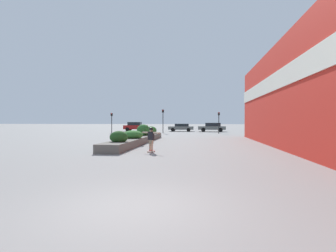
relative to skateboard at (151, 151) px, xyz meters
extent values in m
plane|color=gray|center=(1.55, -9.86, -0.07)|extent=(300.00, 300.00, 0.00)
cube|color=red|center=(8.24, 0.07, 3.49)|extent=(0.60, 32.44, 7.11)
cube|color=silver|center=(7.90, 5.25, 4.48)|extent=(0.06, 22.09, 1.20)
cube|color=#605B54|center=(-2.28, 6.22, 0.20)|extent=(1.49, 15.13, 0.53)
ellipsoid|color=#234C1E|center=(-2.25, 0.85, 0.76)|extent=(1.16, 1.05, 0.79)
ellipsoid|color=#33702D|center=(-2.26, 4.23, 0.72)|extent=(1.61, 1.42, 0.69)
ellipsoid|color=#286028|center=(-2.35, 8.36, 0.90)|extent=(1.22, 1.31, 1.15)
ellipsoid|color=#33702D|center=(-2.32, 11.96, 0.79)|extent=(1.15, 0.97, 0.86)
cube|color=maroon|center=(0.00, 0.00, 0.02)|extent=(0.45, 0.59, 0.01)
cylinder|color=beige|center=(0.01, 0.21, -0.04)|extent=(0.08, 0.08, 0.06)
cylinder|color=beige|center=(0.17, 0.13, -0.04)|extent=(0.08, 0.08, 0.06)
cylinder|color=beige|center=(-0.17, -0.13, -0.04)|extent=(0.08, 0.08, 0.06)
cylinder|color=beige|center=(-0.01, -0.21, -0.04)|extent=(0.08, 0.08, 0.06)
cylinder|color=tan|center=(-0.07, 0.03, 0.34)|extent=(0.16, 0.16, 0.63)
cylinder|color=tan|center=(0.07, -0.03, 0.34)|extent=(0.16, 0.16, 0.63)
cube|color=gray|center=(0.00, 0.00, 0.54)|extent=(0.29, 0.27, 0.23)
cube|color=black|center=(0.00, 0.00, 0.91)|extent=(0.40, 0.32, 0.49)
cylinder|color=tan|center=(-0.37, 0.19, 1.09)|extent=(0.45, 0.29, 0.08)
cylinder|color=tan|center=(0.37, -0.19, 1.09)|extent=(0.45, 0.29, 0.08)
sphere|color=tan|center=(0.00, 0.00, 1.26)|extent=(0.21, 0.21, 0.21)
sphere|color=black|center=(0.00, 0.00, 1.29)|extent=(0.24, 0.24, 0.24)
cube|color=slate|center=(4.67, 30.69, 0.58)|extent=(4.67, 1.94, 0.60)
cube|color=black|center=(4.86, 30.69, 1.17)|extent=(2.57, 1.71, 0.59)
cylinder|color=black|center=(3.22, 29.77, 0.29)|extent=(0.71, 0.22, 0.71)
cylinder|color=black|center=(3.22, 31.61, 0.29)|extent=(0.71, 0.22, 0.71)
cylinder|color=black|center=(6.12, 29.77, 0.29)|extent=(0.71, 0.22, 0.71)
cylinder|color=black|center=(6.12, 31.61, 0.29)|extent=(0.71, 0.22, 0.71)
cube|color=maroon|center=(13.89, 31.56, 0.57)|extent=(4.26, 1.87, 0.66)
cube|color=black|center=(13.72, 31.56, 1.17)|extent=(2.34, 1.65, 0.53)
cylinder|color=black|center=(15.22, 32.45, 0.24)|extent=(0.61, 0.22, 0.61)
cylinder|color=black|center=(15.22, 30.67, 0.24)|extent=(0.61, 0.22, 0.61)
cylinder|color=black|center=(12.57, 32.45, 0.24)|extent=(0.61, 0.22, 0.61)
cylinder|color=black|center=(12.57, 30.67, 0.24)|extent=(0.61, 0.22, 0.61)
cube|color=maroon|center=(-9.03, 31.42, 0.65)|extent=(4.22, 1.72, 0.72)
cube|color=black|center=(-9.20, 31.42, 1.30)|extent=(2.32, 1.51, 0.59)
cylinder|color=black|center=(-7.73, 32.23, 0.29)|extent=(0.71, 0.22, 0.71)
cylinder|color=black|center=(-7.73, 30.60, 0.29)|extent=(0.71, 0.22, 0.71)
cylinder|color=black|center=(-10.34, 32.23, 0.29)|extent=(0.71, 0.22, 0.71)
cylinder|color=black|center=(-10.34, 30.60, 0.29)|extent=(0.71, 0.22, 0.71)
cube|color=slate|center=(-0.71, 31.24, 0.54)|extent=(4.42, 1.73, 0.58)
cube|color=black|center=(-0.53, 31.24, 1.07)|extent=(2.43, 1.52, 0.47)
cylinder|color=black|center=(-2.08, 30.42, 0.25)|extent=(0.64, 0.22, 0.64)
cylinder|color=black|center=(-2.08, 32.06, 0.25)|extent=(0.64, 0.22, 0.64)
cylinder|color=black|center=(0.66, 30.42, 0.25)|extent=(0.64, 0.22, 0.64)
cylinder|color=black|center=(0.66, 32.06, 0.25)|extent=(0.64, 0.22, 0.64)
cylinder|color=black|center=(-2.88, 24.11, 1.50)|extent=(0.11, 0.11, 3.13)
cube|color=black|center=(-2.88, 24.11, 3.29)|extent=(0.28, 0.20, 0.45)
sphere|color=red|center=(-2.88, 23.99, 3.44)|extent=(0.15, 0.15, 0.15)
sphere|color=#2D2823|center=(-2.88, 23.99, 3.29)|extent=(0.15, 0.15, 0.15)
sphere|color=#2D2823|center=(-2.88, 23.99, 3.14)|extent=(0.15, 0.15, 0.15)
cylinder|color=black|center=(5.47, 24.05, 1.28)|extent=(0.11, 0.11, 2.69)
cube|color=black|center=(5.47, 24.05, 2.85)|extent=(0.28, 0.20, 0.45)
sphere|color=red|center=(5.47, 23.93, 3.00)|extent=(0.15, 0.15, 0.15)
sphere|color=#2D2823|center=(5.47, 23.93, 2.85)|extent=(0.15, 0.15, 0.15)
sphere|color=#2D2823|center=(5.47, 23.93, 2.70)|extent=(0.15, 0.15, 0.15)
cylinder|color=black|center=(-10.80, 23.62, 1.24)|extent=(0.11, 0.11, 2.62)
cube|color=black|center=(-10.80, 23.62, 2.78)|extent=(0.28, 0.20, 0.45)
sphere|color=red|center=(-10.80, 23.50, 2.93)|extent=(0.15, 0.15, 0.15)
sphere|color=#2D2823|center=(-10.80, 23.50, 2.78)|extent=(0.15, 0.15, 0.15)
sphere|color=#2D2823|center=(-10.80, 23.50, 2.63)|extent=(0.15, 0.15, 0.15)
camera|label=1|loc=(2.98, -15.20, 1.78)|focal=28.00mm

